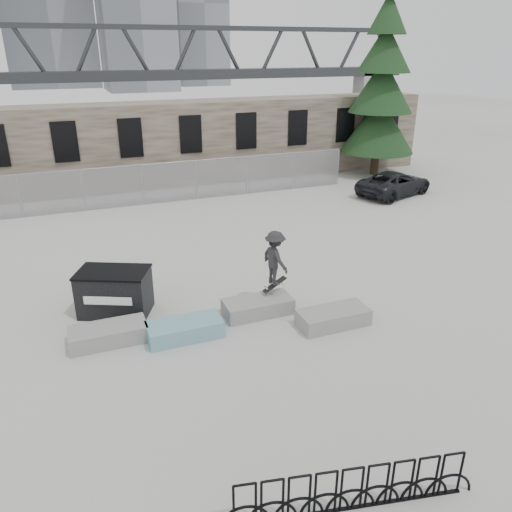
{
  "coord_description": "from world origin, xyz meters",
  "views": [
    {
      "loc": [
        -3.53,
        -11.77,
        7.23
      ],
      "look_at": [
        1.65,
        1.41,
        1.3
      ],
      "focal_mm": 35.0,
      "sensor_mm": 36.0,
      "label": 1
    }
  ],
  "objects": [
    {
      "name": "suv",
      "position": [
        12.67,
        9.46,
        0.63
      ],
      "size": [
        4.93,
        3.4,
        1.25
      ],
      "primitive_type": "imported",
      "rotation": [
        0.0,
        0.0,
        1.89
      ],
      "color": "black",
      "rests_on": "ground"
    },
    {
      "name": "chainlink_fence",
      "position": [
        -0.0,
        12.5,
        1.04
      ],
      "size": [
        22.06,
        0.06,
        2.02
      ],
      "color": "gray",
      "rests_on": "ground"
    },
    {
      "name": "skateboarder",
      "position": [
        1.85,
        0.41,
        1.59
      ],
      "size": [
        0.82,
        1.17,
        1.85
      ],
      "rotation": [
        0.0,
        0.0,
        1.78
      ],
      "color": "#252527",
      "rests_on": "ground"
    },
    {
      "name": "planter_far_left",
      "position": [
        -3.01,
        0.22,
        0.25
      ],
      "size": [
        2.0,
        0.9,
        0.47
      ],
      "color": "gray",
      "rests_on": "ground"
    },
    {
      "name": "bike_rack",
      "position": [
        0.2,
        -6.63,
        0.44
      ],
      "size": [
        4.41,
        0.92,
        0.9
      ],
      "rotation": [
        0.0,
        0.0,
        -0.19
      ],
      "color": "black",
      "rests_on": "ground"
    },
    {
      "name": "dumpster",
      "position": [
        -2.61,
        1.81,
        0.67
      ],
      "size": [
        2.35,
        1.96,
        1.33
      ],
      "rotation": [
        0.0,
        0.0,
        -0.43
      ],
      "color": "black",
      "rests_on": "ground"
    },
    {
      "name": "ground",
      "position": [
        0.0,
        0.0,
        0.0
      ],
      "size": [
        120.0,
        120.0,
        0.0
      ],
      "primitive_type": "plane",
      "color": "#B9BAB4",
      "rests_on": "ground"
    },
    {
      "name": "stone_wall",
      "position": [
        0.0,
        16.24,
        2.26
      ],
      "size": [
        36.0,
        2.58,
        4.5
      ],
      "color": "brown",
      "rests_on": "ground"
    },
    {
      "name": "planter_center_left",
      "position": [
        -1.07,
        -0.28,
        0.25
      ],
      "size": [
        2.0,
        0.9,
        0.47
      ],
      "color": "teal",
      "rests_on": "ground"
    },
    {
      "name": "planter_offset",
      "position": [
        2.97,
        -1.17,
        0.25
      ],
      "size": [
        2.0,
        0.9,
        0.47
      ],
      "color": "gray",
      "rests_on": "ground"
    },
    {
      "name": "spruce_tree",
      "position": [
        14.36,
        13.83,
        4.94
      ],
      "size": [
        4.35,
        4.35,
        11.5
      ],
      "color": "#38281E",
      "rests_on": "ground"
    },
    {
      "name": "planter_center_right",
      "position": [
        1.24,
        0.2,
        0.25
      ],
      "size": [
        2.0,
        0.9,
        0.47
      ],
      "color": "gray",
      "rests_on": "ground"
    },
    {
      "name": "truss_bridge",
      "position": [
        10.0,
        55.0,
        4.13
      ],
      "size": [
        70.0,
        3.0,
        9.8
      ],
      "color": "#2D3033",
      "rests_on": "ground"
    }
  ]
}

